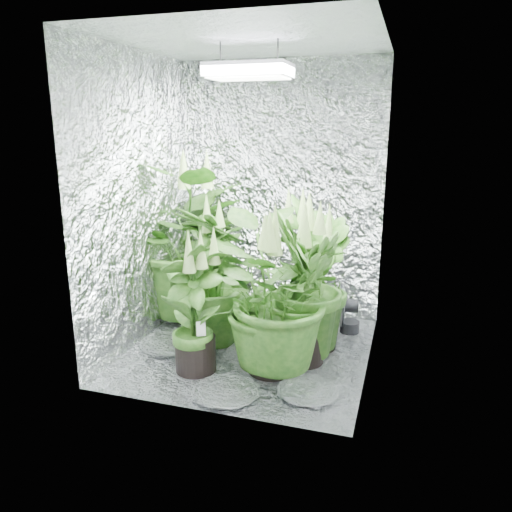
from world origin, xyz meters
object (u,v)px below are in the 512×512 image
object	(u,v)px
plant_b	(307,266)
plant_d	(210,277)
plant_e	(272,296)
grow_lamp	(249,71)
plant_a	(191,240)
plant_f	(194,308)
plant_g	(305,288)
plant_c	(317,286)
circulation_fan	(346,312)

from	to	relation	value
plant_b	plant_d	distance (m)	0.74
plant_b	plant_e	size ratio (longest dim) A/B	1.02
grow_lamp	plant_a	world-z (taller)	grow_lamp
plant_f	plant_g	size ratio (longest dim) A/B	0.84
plant_c	plant_e	bearing A→B (deg)	-114.80
plant_b	circulation_fan	world-z (taller)	plant_b
grow_lamp	plant_a	xyz separation A→B (m)	(-0.63, 0.46, -1.19)
plant_g	circulation_fan	size ratio (longest dim) A/B	2.94
grow_lamp	plant_g	world-z (taller)	grow_lamp
plant_e	plant_g	bearing A→B (deg)	49.17
plant_b	plant_g	bearing A→B (deg)	-79.53
grow_lamp	circulation_fan	xyz separation A→B (m)	(0.59, 0.52, -1.67)
plant_d	plant_g	distance (m)	0.70
plant_d	plant_f	world-z (taller)	plant_d
plant_c	plant_e	distance (m)	0.48
plant_c	plant_g	distance (m)	0.26
plant_d	plant_f	xyz separation A→B (m)	(0.06, -0.41, -0.07)
grow_lamp	circulation_fan	size ratio (longest dim) A/B	1.34
grow_lamp	plant_c	distance (m)	1.45
plant_f	plant_g	world-z (taller)	plant_g
plant_c	plant_g	xyz separation A→B (m)	(-0.04, -0.25, 0.06)
plant_d	plant_e	size ratio (longest dim) A/B	0.98
plant_c	plant_g	world-z (taller)	plant_g
plant_f	plant_d	bearing A→B (deg)	98.81
grow_lamp	circulation_fan	world-z (taller)	grow_lamp
plant_a	plant_f	xyz separation A→B (m)	(0.39, -0.84, -0.22)
plant_e	plant_f	world-z (taller)	plant_e
plant_f	circulation_fan	bearing A→B (deg)	47.14
plant_e	plant_g	distance (m)	0.25
plant_d	plant_g	bearing A→B (deg)	-7.20
grow_lamp	plant_e	distance (m)	1.36
plant_a	plant_d	distance (m)	0.56
plant_a	plant_b	xyz separation A→B (m)	(0.92, 0.01, -0.14)
plant_f	circulation_fan	xyz separation A→B (m)	(0.83, 0.89, -0.26)
plant_b	plant_e	world-z (taller)	plant_b
plant_a	circulation_fan	distance (m)	1.31
grow_lamp	plant_f	distance (m)	1.48
grow_lamp	plant_e	world-z (taller)	grow_lamp
grow_lamp	plant_f	world-z (taller)	grow_lamp
plant_f	plant_c	bearing A→B (deg)	40.68
plant_g	circulation_fan	distance (m)	0.70
plant_c	plant_e	xyz separation A→B (m)	(-0.20, -0.44, 0.05)
plant_b	grow_lamp	bearing A→B (deg)	-121.62
plant_e	circulation_fan	size ratio (longest dim) A/B	2.85
plant_b	circulation_fan	size ratio (longest dim) A/B	2.91
grow_lamp	plant_d	world-z (taller)	grow_lamp
plant_c	plant_g	bearing A→B (deg)	-98.42
plant_a	plant_d	size ratio (longest dim) A/B	1.27
plant_a	plant_b	world-z (taller)	plant_a
plant_c	plant_g	size ratio (longest dim) A/B	0.90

